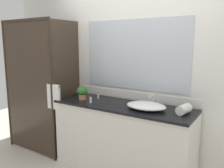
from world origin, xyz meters
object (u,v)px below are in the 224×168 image
at_px(amenity_bottle_conditioner, 98,96).
at_px(faucet, 153,102).
at_px(potted_plant, 82,92).
at_px(sink_basin, 146,106).
at_px(rolled_towel_near_edge, 184,109).
at_px(amenity_bottle_lotion, 91,100).

bearing_deg(amenity_bottle_conditioner, faucet, 4.02).
xyz_separation_m(potted_plant, amenity_bottle_conditioner, (0.14, 0.18, -0.07)).
height_order(faucet, potted_plant, potted_plant).
distance_m(potted_plant, amenity_bottle_conditioner, 0.24).
relative_size(faucet, amenity_bottle_conditioner, 2.11).
relative_size(sink_basin, faucet, 2.81).
relative_size(faucet, rolled_towel_near_edge, 0.86).
bearing_deg(sink_basin, rolled_towel_near_edge, 5.81).
xyz_separation_m(potted_plant, amenity_bottle_lotion, (0.21, -0.09, -0.06)).
bearing_deg(sink_basin, amenity_bottle_lotion, -169.86).
distance_m(amenity_bottle_conditioner, rolled_towel_near_edge, 1.22).
xyz_separation_m(faucet, amenity_bottle_lotion, (-0.72, -0.32, 0.00)).
height_order(faucet, amenity_bottle_lotion, faucet).
bearing_deg(faucet, amenity_bottle_conditioner, -175.98).
xyz_separation_m(amenity_bottle_conditioner, rolled_towel_near_edge, (1.22, -0.10, 0.01)).
relative_size(potted_plant, amenity_bottle_conditioner, 2.30).
height_order(amenity_bottle_lotion, amenity_bottle_conditioner, amenity_bottle_lotion).
relative_size(faucet, amenity_bottle_lotion, 1.79).
bearing_deg(amenity_bottle_lotion, sink_basin, 10.14).
bearing_deg(sink_basin, potted_plant, -177.53).
height_order(potted_plant, amenity_bottle_conditioner, potted_plant).
distance_m(sink_basin, amenity_bottle_conditioner, 0.80).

